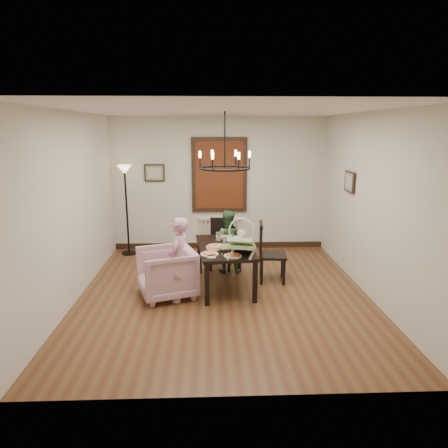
{
  "coord_description": "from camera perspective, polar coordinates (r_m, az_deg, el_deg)",
  "views": [
    {
      "loc": [
        -0.23,
        -5.89,
        2.54
      ],
      "look_at": [
        0.02,
        0.35,
        1.05
      ],
      "focal_mm": 32.0,
      "sensor_mm": 36.0,
      "label": 1
    }
  ],
  "objects": [
    {
      "name": "room_shell",
      "position": [
        6.36,
        -0.14,
        3.11
      ],
      "size": [
        4.51,
        5.0,
        2.81
      ],
      "color": "brown",
      "rests_on": "ground"
    },
    {
      "name": "picture_right",
      "position": [
        7.27,
        17.48,
        5.78
      ],
      "size": [
        0.03,
        0.42,
        0.36
      ],
      "primitive_type": "cube",
      "rotation": [
        0.0,
        0.0,
        1.57
      ],
      "color": "black",
      "rests_on": "room_shell"
    },
    {
      "name": "dining_table",
      "position": [
        6.48,
        0.11,
        -3.86
      ],
      "size": [
        0.98,
        1.56,
        0.7
      ],
      "rotation": [
        0.0,
        0.0,
        0.1
      ],
      "color": "black",
      "rests_on": "room_shell"
    },
    {
      "name": "drinking_glass",
      "position": [
        6.47,
        0.09,
        -2.52
      ],
      "size": [
        0.06,
        0.06,
        0.13
      ],
      "primitive_type": "cylinder",
      "color": "silver",
      "rests_on": "dining_table"
    },
    {
      "name": "picture_back",
      "position": [
        8.48,
        -9.9,
        7.22
      ],
      "size": [
        0.42,
        0.03,
        0.36
      ],
      "primitive_type": "cube",
      "color": "black",
      "rests_on": "room_shell"
    },
    {
      "name": "chair_far",
      "position": [
        7.38,
        -0.51,
        -2.88
      ],
      "size": [
        0.46,
        0.46,
        0.93
      ],
      "primitive_type": null,
      "rotation": [
        0.0,
        0.0,
        -0.12
      ],
      "color": "black",
      "rests_on": "room_shell"
    },
    {
      "name": "pizza_platter",
      "position": [
        6.33,
        -1.12,
        -3.29
      ],
      "size": [
        0.33,
        0.33,
        0.04
      ],
      "primitive_type": "cylinder",
      "color": "tan",
      "rests_on": "dining_table"
    },
    {
      "name": "floor_lamp",
      "position": [
        8.37,
        -13.71,
        1.76
      ],
      "size": [
        0.3,
        0.3,
        1.8
      ],
      "primitive_type": null,
      "color": "black",
      "rests_on": "room_shell"
    },
    {
      "name": "baby_bouncer",
      "position": [
        5.96,
        2.59,
        -2.65
      ],
      "size": [
        0.55,
        0.67,
        0.38
      ],
      "primitive_type": null,
      "rotation": [
        0.0,
        0.0,
        -0.25
      ],
      "color": "#C2F1A6",
      "rests_on": "dining_table"
    },
    {
      "name": "window_blinds",
      "position": [
        8.4,
        -0.67,
        7.02
      ],
      "size": [
        1.0,
        0.03,
        1.4
      ],
      "primitive_type": "cube",
      "color": "brown",
      "rests_on": "room_shell"
    },
    {
      "name": "elderly_woman",
      "position": [
        6.04,
        -6.44,
        -6.08
      ],
      "size": [
        0.35,
        0.44,
        1.06
      ],
      "primitive_type": "imported",
      "rotation": [
        0.0,
        0.0,
        -1.84
      ],
      "color": "#D193AF",
      "rests_on": "room_shell"
    },
    {
      "name": "chair_right",
      "position": [
        6.81,
        6.97,
        -3.98
      ],
      "size": [
        0.5,
        0.5,
        1.03
      ],
      "primitive_type": null,
      "rotation": [
        0.0,
        0.0,
        1.47
      ],
      "color": "black",
      "rests_on": "room_shell"
    },
    {
      "name": "armchair",
      "position": [
        6.26,
        -8.2,
        -6.89
      ],
      "size": [
        1.06,
        1.04,
        0.76
      ],
      "primitive_type": "imported",
      "rotation": [
        0.0,
        0.0,
        -1.24
      ],
      "color": "#DBA8B8",
      "rests_on": "room_shell"
    },
    {
      "name": "salad_bowl",
      "position": [
        6.23,
        0.33,
        -3.38
      ],
      "size": [
        0.32,
        0.32,
        0.08
      ],
      "primitive_type": "imported",
      "color": "white",
      "rests_on": "dining_table"
    },
    {
      "name": "seated_man",
      "position": [
        7.22,
        0.42,
        -3.22
      ],
      "size": [
        0.49,
        0.4,
        0.94
      ],
      "primitive_type": "imported",
      "rotation": [
        0.0,
        0.0,
        3.04
      ],
      "color": "#3C653C",
      "rests_on": "room_shell"
    },
    {
      "name": "radiator",
      "position": [
        8.65,
        -0.65,
        -1.22
      ],
      "size": [
        0.92,
        0.12,
        0.62
      ],
      "primitive_type": null,
      "color": "silver",
      "rests_on": "room_shell"
    },
    {
      "name": "chandelier",
      "position": [
        6.22,
        0.11,
        7.99
      ],
      "size": [
        0.8,
        0.8,
        0.04
      ],
      "primitive_type": "torus",
      "color": "black",
      "rests_on": "room_shell"
    }
  ]
}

